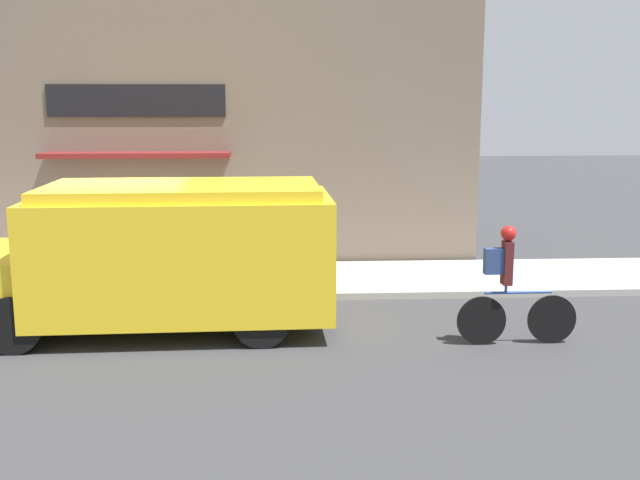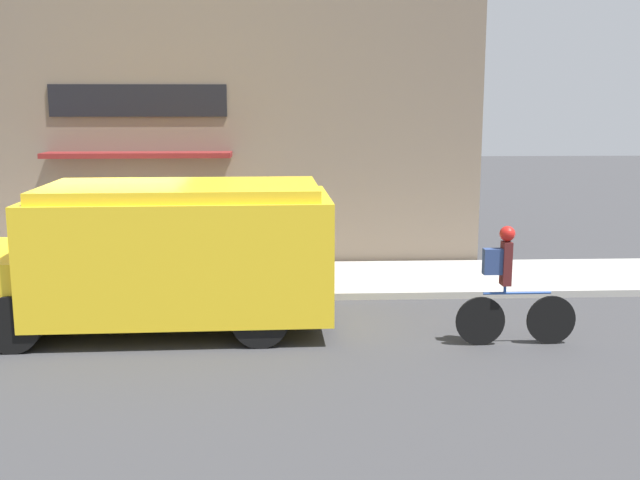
{
  "view_description": "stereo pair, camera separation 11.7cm",
  "coord_description": "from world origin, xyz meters",
  "views": [
    {
      "loc": [
        2.81,
        -12.46,
        3.35
      ],
      "look_at": [
        3.51,
        -0.2,
        1.1
      ],
      "focal_mm": 42.0,
      "sensor_mm": 36.0,
      "label": 1
    },
    {
      "loc": [
        2.92,
        -12.46,
        3.35
      ],
      "look_at": [
        3.51,
        -0.2,
        1.1
      ],
      "focal_mm": 42.0,
      "sensor_mm": 36.0,
      "label": 2
    }
  ],
  "objects": [
    {
      "name": "school_bus",
      "position": [
        1.11,
        -1.44,
        1.14
      ],
      "size": [
        5.48,
        2.81,
        2.18
      ],
      "rotation": [
        0.0,
        0.0,
        0.02
      ],
      "color": "yellow",
      "rests_on": "ground_plane"
    },
    {
      "name": "sidewalk",
      "position": [
        0.0,
        1.32,
        0.06
      ],
      "size": [
        28.0,
        2.64,
        0.12
      ],
      "color": "#ADAAA3",
      "rests_on": "ground_plane"
    },
    {
      "name": "cyclist",
      "position": [
        6.03,
        -2.5,
        0.81
      ],
      "size": [
        1.71,
        0.21,
        1.7
      ],
      "rotation": [
        0.0,
        0.0,
        0.01
      ],
      "color": "black",
      "rests_on": "ground_plane"
    },
    {
      "name": "storefront",
      "position": [
        0.0,
        2.82,
        2.82
      ],
      "size": [
        13.92,
        0.82,
        5.65
      ],
      "color": "#756656",
      "rests_on": "ground_plane"
    },
    {
      "name": "ground_plane",
      "position": [
        0.0,
        0.0,
        0.0
      ],
      "size": [
        70.0,
        70.0,
        0.0
      ],
      "primitive_type": "plane",
      "color": "#38383A"
    }
  ]
}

